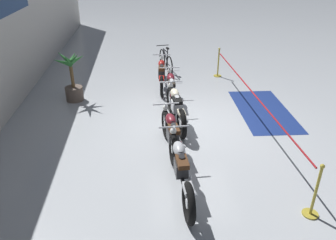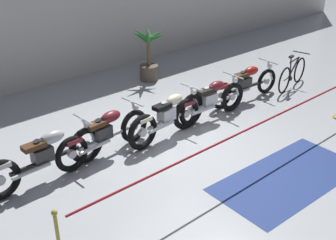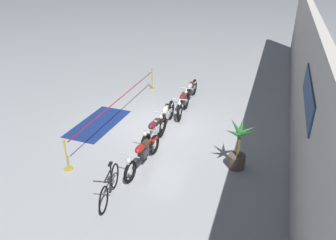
{
  "view_description": "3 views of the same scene",
  "coord_description": "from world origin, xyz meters",
  "px_view_note": "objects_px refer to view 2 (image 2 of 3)",
  "views": [
    {
      "loc": [
        -7.66,
        1.4,
        4.06
      ],
      "look_at": [
        -1.26,
        0.81,
        0.76
      ],
      "focal_mm": 35.0,
      "sensor_mm": 36.0,
      "label": 1
    },
    {
      "loc": [
        -5.26,
        -5.46,
        4.31
      ],
      "look_at": [
        -0.11,
        0.38,
        0.46
      ],
      "focal_mm": 45.0,
      "sensor_mm": 36.0,
      "label": 2
    },
    {
      "loc": [
        10.5,
        4.09,
        5.89
      ],
      "look_at": [
        0.28,
        0.66,
        0.45
      ],
      "focal_mm": 35.0,
      "sensor_mm": 36.0,
      "label": 3
    }
  ],
  "objects_px": {
    "motorcycle_red_4": "(246,83)",
    "stanchion_far_left": "(190,167)",
    "motorcycle_maroon_1": "(105,134)",
    "bicycle": "(292,74)",
    "motorcycle_silver_0": "(46,157)",
    "potted_palm_left_of_row": "(149,57)",
    "floor_banner": "(288,177)",
    "motorcycle_maroon_3": "(210,101)",
    "motorcycle_cream_2": "(169,116)"
  },
  "relations": [
    {
      "from": "stanchion_far_left",
      "to": "floor_banner",
      "type": "xyz_separation_m",
      "value": [
        1.84,
        -0.66,
        -0.69
      ]
    },
    {
      "from": "motorcycle_maroon_1",
      "to": "motorcycle_maroon_3",
      "type": "relative_size",
      "value": 1.02
    },
    {
      "from": "motorcycle_silver_0",
      "to": "motorcycle_maroon_1",
      "type": "height_order",
      "value": "motorcycle_silver_0"
    },
    {
      "from": "motorcycle_red_4",
      "to": "stanchion_far_left",
      "type": "xyz_separation_m",
      "value": [
        -3.99,
        -2.12,
        0.24
      ]
    },
    {
      "from": "motorcycle_maroon_3",
      "to": "motorcycle_cream_2",
      "type": "bearing_deg",
      "value": 179.83
    },
    {
      "from": "motorcycle_maroon_1",
      "to": "floor_banner",
      "type": "height_order",
      "value": "motorcycle_maroon_1"
    },
    {
      "from": "motorcycle_maroon_1",
      "to": "floor_banner",
      "type": "distance_m",
      "value": 3.52
    },
    {
      "from": "motorcycle_silver_0",
      "to": "potted_palm_left_of_row",
      "type": "xyz_separation_m",
      "value": [
        4.51,
        2.7,
        0.2
      ]
    },
    {
      "from": "motorcycle_maroon_1",
      "to": "bicycle",
      "type": "bearing_deg",
      "value": -3.47
    },
    {
      "from": "motorcycle_cream_2",
      "to": "floor_banner",
      "type": "distance_m",
      "value": 2.72
    },
    {
      "from": "bicycle",
      "to": "potted_palm_left_of_row",
      "type": "relative_size",
      "value": 1.07
    },
    {
      "from": "motorcycle_maroon_1",
      "to": "motorcycle_cream_2",
      "type": "relative_size",
      "value": 1.0
    },
    {
      "from": "bicycle",
      "to": "motorcycle_silver_0",
      "type": "bearing_deg",
      "value": 177.35
    },
    {
      "from": "potted_palm_left_of_row",
      "to": "bicycle",
      "type": "bearing_deg",
      "value": -49.98
    },
    {
      "from": "motorcycle_cream_2",
      "to": "potted_palm_left_of_row",
      "type": "bearing_deg",
      "value": 57.93
    },
    {
      "from": "motorcycle_maroon_1",
      "to": "motorcycle_maroon_3",
      "type": "bearing_deg",
      "value": -5.22
    },
    {
      "from": "motorcycle_silver_0",
      "to": "motorcycle_maroon_1",
      "type": "bearing_deg",
      "value": 1.14
    },
    {
      "from": "motorcycle_maroon_3",
      "to": "floor_banner",
      "type": "distance_m",
      "value": 2.74
    },
    {
      "from": "motorcycle_maroon_1",
      "to": "motorcycle_red_4",
      "type": "bearing_deg",
      "value": -1.03
    },
    {
      "from": "motorcycle_maroon_3",
      "to": "motorcycle_red_4",
      "type": "xyz_separation_m",
      "value": [
        1.46,
        0.17,
        0.0
      ]
    },
    {
      "from": "motorcycle_silver_0",
      "to": "bicycle",
      "type": "height_order",
      "value": "bicycle"
    },
    {
      "from": "motorcycle_maroon_1",
      "to": "motorcycle_red_4",
      "type": "distance_m",
      "value": 4.16
    },
    {
      "from": "bicycle",
      "to": "motorcycle_red_4",
      "type": "bearing_deg",
      "value": 170.43
    },
    {
      "from": "motorcycle_silver_0",
      "to": "motorcycle_red_4",
      "type": "relative_size",
      "value": 1.06
    },
    {
      "from": "motorcycle_red_4",
      "to": "bicycle",
      "type": "height_order",
      "value": "bicycle"
    },
    {
      "from": "motorcycle_cream_2",
      "to": "bicycle",
      "type": "distance_m",
      "value": 4.38
    },
    {
      "from": "motorcycle_silver_0",
      "to": "stanchion_far_left",
      "type": "distance_m",
      "value": 2.6
    },
    {
      "from": "motorcycle_maroon_1",
      "to": "motorcycle_maroon_3",
      "type": "distance_m",
      "value": 2.71
    },
    {
      "from": "motorcycle_maroon_1",
      "to": "motorcycle_cream_2",
      "type": "distance_m",
      "value": 1.45
    },
    {
      "from": "motorcycle_maroon_1",
      "to": "potted_palm_left_of_row",
      "type": "relative_size",
      "value": 1.41
    },
    {
      "from": "bicycle",
      "to": "motorcycle_cream_2",
      "type": "bearing_deg",
      "value": 178.58
    },
    {
      "from": "motorcycle_maroon_1",
      "to": "motorcycle_maroon_3",
      "type": "xyz_separation_m",
      "value": [
        2.7,
        -0.25,
        -0.0
      ]
    },
    {
      "from": "motorcycle_maroon_3",
      "to": "stanchion_far_left",
      "type": "relative_size",
      "value": 0.31
    },
    {
      "from": "motorcycle_red_4",
      "to": "bicycle",
      "type": "bearing_deg",
      "value": -9.57
    },
    {
      "from": "motorcycle_red_4",
      "to": "stanchion_far_left",
      "type": "relative_size",
      "value": 0.32
    },
    {
      "from": "motorcycle_maroon_3",
      "to": "motorcycle_silver_0",
      "type": "bearing_deg",
      "value": 176.79
    },
    {
      "from": "motorcycle_cream_2",
      "to": "stanchion_far_left",
      "type": "relative_size",
      "value": 0.31
    },
    {
      "from": "motorcycle_maroon_1",
      "to": "stanchion_far_left",
      "type": "bearing_deg",
      "value": -85.53
    },
    {
      "from": "motorcycle_silver_0",
      "to": "stanchion_far_left",
      "type": "relative_size",
      "value": 0.34
    },
    {
      "from": "motorcycle_silver_0",
      "to": "stanchion_far_left",
      "type": "xyz_separation_m",
      "value": [
        1.42,
        -2.17,
        0.23
      ]
    },
    {
      "from": "motorcycle_red_4",
      "to": "motorcycle_maroon_1",
      "type": "bearing_deg",
      "value": 178.97
    },
    {
      "from": "bicycle",
      "to": "motorcycle_maroon_1",
      "type": "bearing_deg",
      "value": 176.53
    },
    {
      "from": "motorcycle_maroon_1",
      "to": "bicycle",
      "type": "height_order",
      "value": "bicycle"
    },
    {
      "from": "motorcycle_maroon_3",
      "to": "motorcycle_red_4",
      "type": "height_order",
      "value": "motorcycle_maroon_3"
    },
    {
      "from": "bicycle",
      "to": "floor_banner",
      "type": "height_order",
      "value": "bicycle"
    },
    {
      "from": "motorcycle_maroon_1",
      "to": "floor_banner",
      "type": "bearing_deg",
      "value": -54.83
    },
    {
      "from": "stanchion_far_left",
      "to": "motorcycle_silver_0",
      "type": "bearing_deg",
      "value": 123.25
    },
    {
      "from": "motorcycle_cream_2",
      "to": "stanchion_far_left",
      "type": "xyz_separation_m",
      "value": [
        -1.26,
        -1.95,
        0.22
      ]
    },
    {
      "from": "motorcycle_silver_0",
      "to": "bicycle",
      "type": "bearing_deg",
      "value": -2.65
    },
    {
      "from": "motorcycle_maroon_3",
      "to": "potted_palm_left_of_row",
      "type": "xyz_separation_m",
      "value": [
        0.56,
        2.92,
        0.21
      ]
    }
  ]
}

